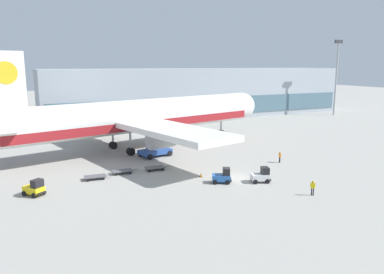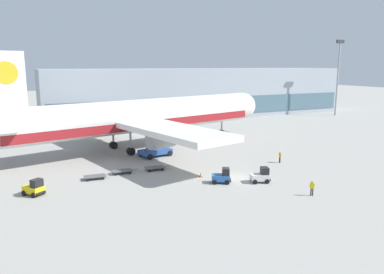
% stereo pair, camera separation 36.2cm
% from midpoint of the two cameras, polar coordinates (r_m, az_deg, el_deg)
% --- Properties ---
extents(ground_plane, '(400.00, 400.00, 0.00)m').
position_cam_midpoint_polar(ground_plane, '(51.28, 6.94, -6.21)').
color(ground_plane, '#9E9B93').
extents(terminal_building, '(90.00, 18.20, 14.00)m').
position_cam_midpoint_polar(terminal_building, '(112.08, 1.46, 6.80)').
color(terminal_building, '#9EA8B2').
rests_on(terminal_building, ground_plane).
extents(light_mast, '(2.80, 0.50, 22.29)m').
position_cam_midpoint_polar(light_mast, '(121.32, 21.46, 9.21)').
color(light_mast, '#9EA0A5').
rests_on(light_mast, ground_plane).
extents(airplane_main, '(57.18, 48.55, 17.00)m').
position_cam_midpoint_polar(airplane_main, '(67.62, -8.12, 3.00)').
color(airplane_main, white).
rests_on(airplane_main, ground_plane).
extents(scissor_lift_loader, '(5.75, 4.38, 5.66)m').
position_cam_midpoint_polar(scissor_lift_loader, '(62.64, -5.50, -1.01)').
color(scissor_lift_loader, '#284C99').
rests_on(scissor_lift_loader, ground_plane).
extents(baggage_tug_foreground, '(2.81, 2.46, 2.00)m').
position_cam_midpoint_polar(baggage_tug_foreground, '(48.75, 4.81, -6.00)').
color(baggage_tug_foreground, '#2D66B7').
rests_on(baggage_tug_foreground, ground_plane).
extents(baggage_tug_mid, '(2.75, 2.25, 2.00)m').
position_cam_midpoint_polar(baggage_tug_mid, '(49.70, 10.67, -5.83)').
color(baggage_tug_mid, silver).
rests_on(baggage_tug_mid, ground_plane).
extents(baggage_tug_far, '(2.65, 2.80, 2.00)m').
position_cam_midpoint_polar(baggage_tug_far, '(47.83, -22.69, -7.17)').
color(baggage_tug_far, yellow).
rests_on(baggage_tug_far, ground_plane).
extents(baggage_dolly_lead, '(3.74, 1.67, 0.48)m').
position_cam_midpoint_polar(baggage_dolly_lead, '(51.88, -14.37, -5.83)').
color(baggage_dolly_lead, '#56565B').
rests_on(baggage_dolly_lead, ground_plane).
extents(baggage_dolly_second, '(3.74, 1.67, 0.48)m').
position_cam_midpoint_polar(baggage_dolly_second, '(53.69, -10.41, -5.09)').
color(baggage_dolly_second, '#56565B').
rests_on(baggage_dolly_second, ground_plane).
extents(baggage_dolly_third, '(3.74, 1.67, 0.48)m').
position_cam_midpoint_polar(baggage_dolly_third, '(54.75, -5.49, -4.65)').
color(baggage_dolly_third, '#56565B').
rests_on(baggage_dolly_third, ground_plane).
extents(ground_crew_near, '(0.31, 0.55, 1.76)m').
position_cam_midpoint_polar(ground_crew_near, '(60.07, 13.43, -2.86)').
color(ground_crew_near, black).
rests_on(ground_crew_near, ground_plane).
extents(ground_crew_far, '(0.47, 0.39, 1.82)m').
position_cam_midpoint_polar(ground_crew_far, '(46.20, 18.05, -7.22)').
color(ground_crew_far, black).
rests_on(ground_crew_far, ground_plane).
extents(traffic_cone_near, '(0.40, 0.40, 0.65)m').
position_cam_midpoint_polar(traffic_cone_near, '(51.27, 1.54, -5.77)').
color(traffic_cone_near, black).
rests_on(traffic_cone_near, ground_plane).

